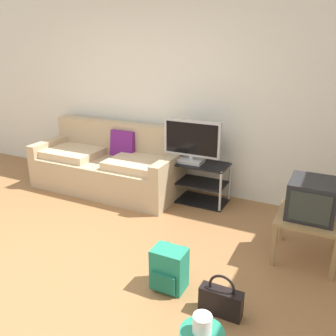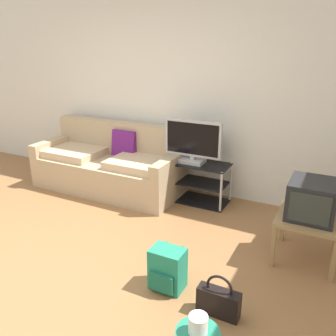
{
  "view_description": "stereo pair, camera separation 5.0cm",
  "coord_description": "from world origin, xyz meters",
  "px_view_note": "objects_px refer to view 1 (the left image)",
  "views": [
    {
      "loc": [
        2.21,
        -1.89,
        1.98
      ],
      "look_at": [
        0.68,
        1.21,
        0.73
      ],
      "focal_mm": 38.04,
      "sensor_mm": 36.0,
      "label": 1
    },
    {
      "loc": [
        2.25,
        -1.87,
        1.98
      ],
      "look_at": [
        0.68,
        1.21,
        0.73
      ],
      "focal_mm": 38.04,
      "sensor_mm": 36.0,
      "label": 2
    }
  ],
  "objects_px": {
    "flat_tv": "(192,142)",
    "handbag": "(221,300)",
    "tv_stand": "(192,181)",
    "crt_tv": "(312,199)",
    "backpack": "(169,269)",
    "couch": "(109,166)",
    "side_table": "(309,222)"
  },
  "relations": [
    {
      "from": "flat_tv",
      "to": "handbag",
      "type": "bearing_deg",
      "value": -60.83
    },
    {
      "from": "tv_stand",
      "to": "handbag",
      "type": "height_order",
      "value": "tv_stand"
    },
    {
      "from": "crt_tv",
      "to": "backpack",
      "type": "distance_m",
      "value": 1.45
    },
    {
      "from": "couch",
      "to": "tv_stand",
      "type": "bearing_deg",
      "value": 6.75
    },
    {
      "from": "crt_tv",
      "to": "handbag",
      "type": "height_order",
      "value": "crt_tv"
    },
    {
      "from": "tv_stand",
      "to": "flat_tv",
      "type": "distance_m",
      "value": 0.53
    },
    {
      "from": "tv_stand",
      "to": "flat_tv",
      "type": "bearing_deg",
      "value": -90.0
    },
    {
      "from": "crt_tv",
      "to": "backpack",
      "type": "xyz_separation_m",
      "value": [
        -0.97,
        -0.98,
        -0.44
      ]
    },
    {
      "from": "tv_stand",
      "to": "handbag",
      "type": "bearing_deg",
      "value": -61.13
    },
    {
      "from": "couch",
      "to": "side_table",
      "type": "height_order",
      "value": "couch"
    },
    {
      "from": "backpack",
      "to": "handbag",
      "type": "relative_size",
      "value": 1.04
    },
    {
      "from": "couch",
      "to": "flat_tv",
      "type": "relative_size",
      "value": 2.79
    },
    {
      "from": "handbag",
      "to": "flat_tv",
      "type": "bearing_deg",
      "value": 119.17
    },
    {
      "from": "backpack",
      "to": "crt_tv",
      "type": "bearing_deg",
      "value": 27.71
    },
    {
      "from": "crt_tv",
      "to": "backpack",
      "type": "bearing_deg",
      "value": -134.75
    },
    {
      "from": "side_table",
      "to": "handbag",
      "type": "height_order",
      "value": "side_table"
    },
    {
      "from": "handbag",
      "to": "couch",
      "type": "bearing_deg",
      "value": 142.38
    },
    {
      "from": "couch",
      "to": "backpack",
      "type": "xyz_separation_m",
      "value": [
        1.7,
        -1.58,
        -0.15
      ]
    },
    {
      "from": "couch",
      "to": "side_table",
      "type": "xyz_separation_m",
      "value": [
        2.68,
        -0.62,
        0.05
      ]
    },
    {
      "from": "tv_stand",
      "to": "flat_tv",
      "type": "relative_size",
      "value": 1.26
    },
    {
      "from": "flat_tv",
      "to": "couch",
      "type": "bearing_deg",
      "value": -174.32
    },
    {
      "from": "side_table",
      "to": "tv_stand",
      "type": "bearing_deg",
      "value": 153.16
    },
    {
      "from": "tv_stand",
      "to": "side_table",
      "type": "height_order",
      "value": "tv_stand"
    },
    {
      "from": "tv_stand",
      "to": "backpack",
      "type": "height_order",
      "value": "tv_stand"
    },
    {
      "from": "tv_stand",
      "to": "backpack",
      "type": "bearing_deg",
      "value": -73.23
    },
    {
      "from": "couch",
      "to": "flat_tv",
      "type": "distance_m",
      "value": 1.28
    },
    {
      "from": "flat_tv",
      "to": "handbag",
      "type": "height_order",
      "value": "flat_tv"
    },
    {
      "from": "couch",
      "to": "tv_stand",
      "type": "relative_size",
      "value": 2.21
    },
    {
      "from": "tv_stand",
      "to": "crt_tv",
      "type": "height_order",
      "value": "crt_tv"
    },
    {
      "from": "flat_tv",
      "to": "crt_tv",
      "type": "distance_m",
      "value": 1.67
    },
    {
      "from": "crt_tv",
      "to": "handbag",
      "type": "bearing_deg",
      "value": -113.9
    },
    {
      "from": "tv_stand",
      "to": "handbag",
      "type": "xyz_separation_m",
      "value": [
        1.01,
        -1.83,
        -0.14
      ]
    }
  ]
}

